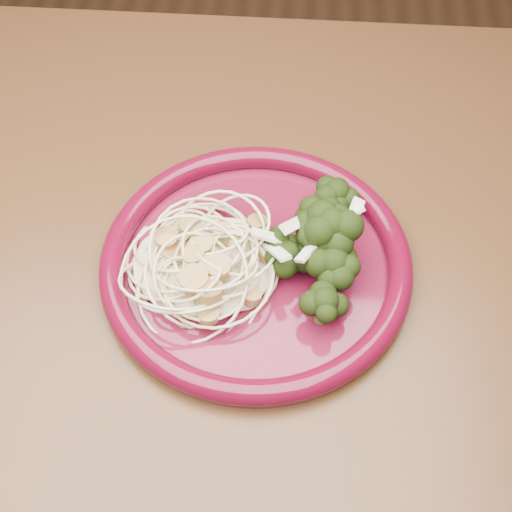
{
  "coord_description": "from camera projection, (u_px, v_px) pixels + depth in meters",
  "views": [
    {
      "loc": [
        0.08,
        -0.35,
        1.28
      ],
      "look_at": [
        0.05,
        0.02,
        0.77
      ],
      "focal_mm": 50.0,
      "sensor_mm": 36.0,
      "label": 1
    }
  ],
  "objects": [
    {
      "name": "dining_table",
      "position": [
        206.0,
        341.0,
        0.71
      ],
      "size": [
        1.2,
        0.8,
        0.75
      ],
      "color": "#472814",
      "rests_on": "ground"
    },
    {
      "name": "dinner_plate",
      "position": [
        256.0,
        262.0,
        0.64
      ],
      "size": [
        0.31,
        0.31,
        0.02
      ],
      "rotation": [
        0.0,
        0.0,
        0.14
      ],
      "color": "#510C1F",
      "rests_on": "dining_table"
    },
    {
      "name": "spaghetti_pile",
      "position": [
        204.0,
        258.0,
        0.63
      ],
      "size": [
        0.14,
        0.13,
        0.03
      ],
      "primitive_type": "ellipsoid",
      "rotation": [
        0.0,
        0.0,
        0.14
      ],
      "color": "beige",
      "rests_on": "dinner_plate"
    },
    {
      "name": "scallop_cluster",
      "position": [
        201.0,
        234.0,
        0.6
      ],
      "size": [
        0.13,
        0.13,
        0.04
      ],
      "primitive_type": null,
      "rotation": [
        0.0,
        0.0,
        0.14
      ],
      "color": "#AA7F44",
      "rests_on": "spaghetti_pile"
    },
    {
      "name": "broccoli_pile",
      "position": [
        320.0,
        245.0,
        0.62
      ],
      "size": [
        0.11,
        0.16,
        0.05
      ],
      "primitive_type": "ellipsoid",
      "rotation": [
        0.0,
        0.0,
        0.14
      ],
      "color": "black",
      "rests_on": "dinner_plate"
    },
    {
      "name": "onion_garnish",
      "position": [
        323.0,
        221.0,
        0.6
      ],
      "size": [
        0.08,
        0.1,
        0.05
      ],
      "primitive_type": null,
      "rotation": [
        0.0,
        0.0,
        0.14
      ],
      "color": "beige",
      "rests_on": "broccoli_pile"
    }
  ]
}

